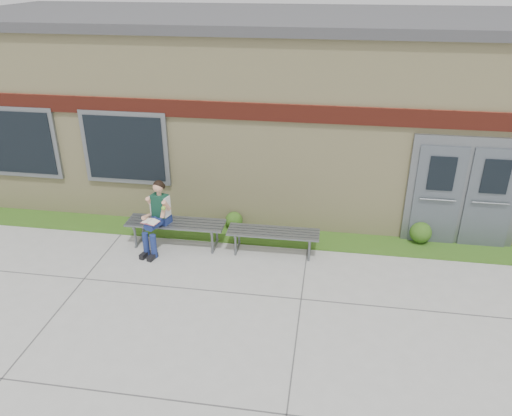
# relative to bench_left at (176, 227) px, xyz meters

# --- Properties ---
(ground) EXTENTS (80.00, 80.00, 0.00)m
(ground) POSITION_rel_bench_left_xyz_m (1.68, -2.00, -0.40)
(ground) COLOR #9E9E99
(ground) RESTS_ON ground
(grass_strip) EXTENTS (16.00, 0.80, 0.02)m
(grass_strip) POSITION_rel_bench_left_xyz_m (1.68, 0.60, -0.39)
(grass_strip) COLOR #244D14
(grass_strip) RESTS_ON ground
(school_building) EXTENTS (16.20, 6.22, 4.20)m
(school_building) POSITION_rel_bench_left_xyz_m (1.68, 3.99, 1.70)
(school_building) COLOR beige
(school_building) RESTS_ON ground
(bench_left) EXTENTS (2.01, 0.59, 0.52)m
(bench_left) POSITION_rel_bench_left_xyz_m (0.00, 0.00, 0.00)
(bench_left) COLOR slate
(bench_left) RESTS_ON ground
(bench_right) EXTENTS (1.82, 0.52, 0.47)m
(bench_right) POSITION_rel_bench_left_xyz_m (2.00, 0.00, -0.04)
(bench_right) COLOR slate
(bench_right) RESTS_ON ground
(girl) EXTENTS (0.54, 0.88, 1.44)m
(girl) POSITION_rel_bench_left_xyz_m (-0.30, -0.21, 0.37)
(girl) COLOR navy
(girl) RESTS_ON ground
(shrub_mid) EXTENTS (0.38, 0.38, 0.38)m
(shrub_mid) POSITION_rel_bench_left_xyz_m (1.03, 0.85, -0.19)
(shrub_mid) COLOR #244D14
(shrub_mid) RESTS_ON grass_strip
(shrub_east) EXTENTS (0.45, 0.45, 0.45)m
(shrub_east) POSITION_rel_bench_left_xyz_m (4.96, 0.85, -0.16)
(shrub_east) COLOR #244D14
(shrub_east) RESTS_ON grass_strip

